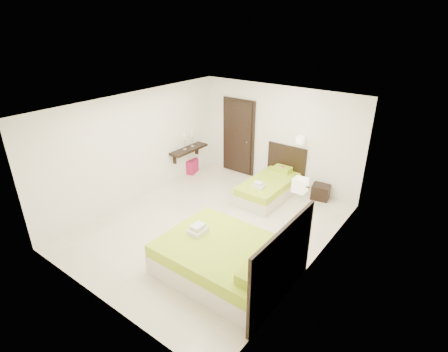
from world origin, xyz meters
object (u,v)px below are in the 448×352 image
Objects in this scene: nightstand at (321,192)px; ottoman at (189,166)px; bed_single at (270,186)px; bed_double at (229,259)px.

ottoman is at bearing -178.76° from nightstand.
bed_single is at bearing -158.96° from nightstand.
bed_double is 5.38× the size of nightstand.
bed_double is (0.91, -2.97, 0.06)m from bed_single.
nightstand is at bearing 11.50° from ottoman.
bed_double is 5.55× the size of ottoman.
nightstand is at bearing 87.55° from bed_double.
nightstand is (0.15, 3.61, -0.14)m from bed_double.
bed_double is at bearing -102.71° from nightstand.
ottoman is (-3.52, 2.86, -0.13)m from bed_double.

